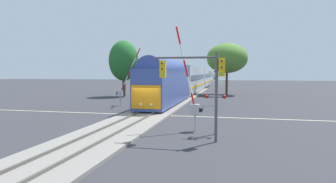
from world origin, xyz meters
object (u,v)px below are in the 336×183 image
(commuter_train, at_px, (191,78))
(oak_behind_train, at_px, (124,61))
(crossing_gate_far, at_px, (122,88))
(crossing_gate_near, at_px, (193,99))
(crossing_signal_mast, at_px, (216,95))
(traffic_signal_near_right, at_px, (198,75))
(traffic_signal_far_side, at_px, (217,73))
(elm_centre_background, at_px, (227,58))

(commuter_train, relative_size, oak_behind_train, 6.97)
(crossing_gate_far, bearing_deg, oak_behind_train, 110.49)
(crossing_gate_near, xyz_separation_m, oak_behind_train, (-14.40, 24.45, 3.52))
(crossing_gate_far, bearing_deg, crossing_signal_mast, -49.09)
(commuter_train, xyz_separation_m, crossing_gate_far, (-4.88, -22.35, -0.62))
(oak_behind_train, bearing_deg, commuter_train, 47.87)
(crossing_gate_near, xyz_separation_m, traffic_signal_near_right, (0.62, -2.78, 1.60))
(oak_behind_train, bearing_deg, crossing_signal_mast, -57.73)
(crossing_gate_near, height_order, oak_behind_train, oak_behind_train)
(crossing_gate_far, height_order, traffic_signal_near_right, crossing_gate_far)
(crossing_gate_near, xyz_separation_m, crossing_gate_far, (-9.92, 12.45, -0.04))
(commuter_train, distance_m, crossing_signal_mast, 36.12)
(commuter_train, height_order, traffic_signal_near_right, commuter_train)
(crossing_gate_near, xyz_separation_m, traffic_signal_far_side, (0.72, 15.11, 1.67))
(commuter_train, relative_size, traffic_signal_near_right, 12.36)
(traffic_signal_far_side, bearing_deg, crossing_signal_mast, -87.20)
(elm_centre_background, bearing_deg, oak_behind_train, -156.08)
(elm_centre_background, relative_size, oak_behind_train, 0.99)
(crossing_gate_far, height_order, traffic_signal_far_side, crossing_gate_far)
(crossing_signal_mast, bearing_deg, oak_behind_train, 122.27)
(commuter_train, relative_size, crossing_gate_near, 8.91)
(crossing_signal_mast, bearing_deg, traffic_signal_far_side, 92.80)
(commuter_train, height_order, crossing_gate_near, crossing_gate_near)
(crossing_signal_mast, bearing_deg, commuter_train, 100.43)
(crossing_gate_far, distance_m, traffic_signal_near_right, 18.60)
(traffic_signal_near_right, bearing_deg, traffic_signal_far_side, 89.66)
(traffic_signal_near_right, height_order, traffic_signal_far_side, traffic_signal_far_side)
(crossing_gate_far, distance_m, oak_behind_train, 13.29)
(traffic_signal_near_right, bearing_deg, crossing_gate_far, 124.66)
(crossing_gate_far, relative_size, traffic_signal_near_right, 1.32)
(traffic_signal_far_side, xyz_separation_m, elm_centre_background, (0.84, 16.42, 2.41))
(elm_centre_background, xyz_separation_m, oak_behind_train, (-15.96, -7.08, -0.55))
(commuter_train, height_order, crossing_signal_mast, commuter_train)
(commuter_train, height_order, elm_centre_background, elm_centre_background)
(crossing_signal_mast, distance_m, traffic_signal_far_side, 15.90)
(commuter_train, bearing_deg, crossing_gate_far, -102.31)
(crossing_signal_mast, xyz_separation_m, traffic_signal_near_right, (-0.88, -2.06, 1.23))
(commuter_train, bearing_deg, elm_centre_background, -26.36)
(oak_behind_train, bearing_deg, crossing_gate_near, -59.51)
(crossing_gate_far, bearing_deg, commuter_train, 77.69)
(crossing_gate_far, relative_size, traffic_signal_far_side, 1.16)
(crossing_signal_mast, height_order, traffic_signal_near_right, traffic_signal_near_right)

